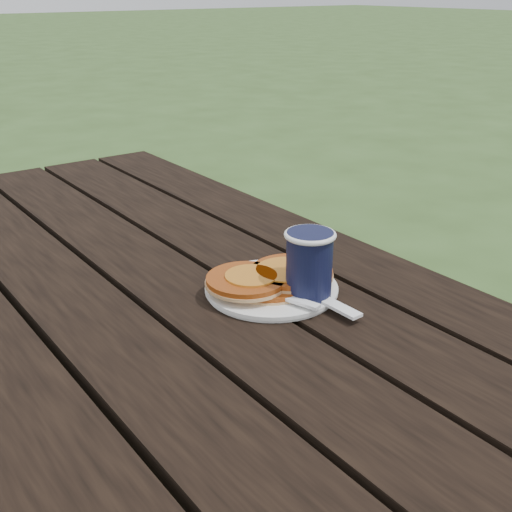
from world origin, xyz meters
TOP-DOWN VIEW (x-y plane):
  - picnic_table at (0.00, 0.00)m, footprint 1.36×1.80m
  - plate at (0.11, -0.05)m, footprint 0.22×0.22m
  - pancake_stack at (0.10, -0.05)m, footprint 0.20×0.14m
  - knife at (0.14, -0.11)m, footprint 0.03×0.18m
  - fork at (0.09, -0.10)m, footprint 0.08×0.16m
  - coffee_cup at (0.13, -0.10)m, footprint 0.08×0.08m

SIDE VIEW (x-z plane):
  - picnic_table at x=0.00m, z-range -0.01..0.74m
  - plate at x=0.11m, z-range 0.75..0.76m
  - knife at x=0.14m, z-range 0.76..0.76m
  - fork at x=0.09m, z-range 0.77..0.77m
  - pancake_stack at x=0.10m, z-range 0.76..0.79m
  - coffee_cup at x=0.13m, z-range 0.76..0.87m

